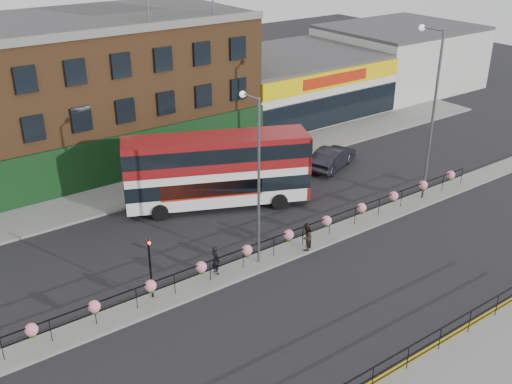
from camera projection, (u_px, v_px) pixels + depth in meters
ground at (288, 252)px, 32.68m from camera, size 120.00×120.00×0.00m
south_pavement at (477, 376)px, 23.86m from camera, size 60.00×4.00×0.15m
north_pavement at (180, 179)px, 41.44m from camera, size 60.00×4.00×0.15m
median at (288, 251)px, 32.65m from camera, size 60.00×1.60×0.15m
yellow_line_inner at (430, 347)px, 25.57m from camera, size 60.00×0.10×0.01m
yellow_line_outer at (434, 349)px, 25.44m from camera, size 60.00×0.10×0.01m
brick_building at (73, 92)px, 42.99m from camera, size 25.00×12.21×10.30m
supermarket at (289, 83)px, 54.64m from camera, size 15.00×12.25×5.30m
warehouse_east at (399, 57)px, 62.34m from camera, size 14.50×12.00×6.30m
median_railing at (289, 236)px, 32.24m from camera, size 30.04×0.56×1.23m
south_railing at (408, 353)px, 23.81m from camera, size 20.04×0.05×1.12m
double_decker_bus at (218, 164)px, 36.72m from camera, size 11.46×7.11×4.60m
car at (332, 158)px, 43.14m from camera, size 4.89×5.89×1.57m
pedestrian_a at (216, 260)px, 30.20m from camera, size 0.61×0.44×1.56m
pedestrian_b at (306, 237)px, 32.33m from camera, size 1.27×1.24×1.59m
lamp_column_west at (256, 168)px, 29.46m from camera, size 0.32×1.56×8.91m
lamp_column_east at (431, 101)px, 36.13m from camera, size 0.38×1.88×10.69m
traffic_light_median at (149, 255)px, 27.67m from camera, size 0.15×0.28×3.65m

